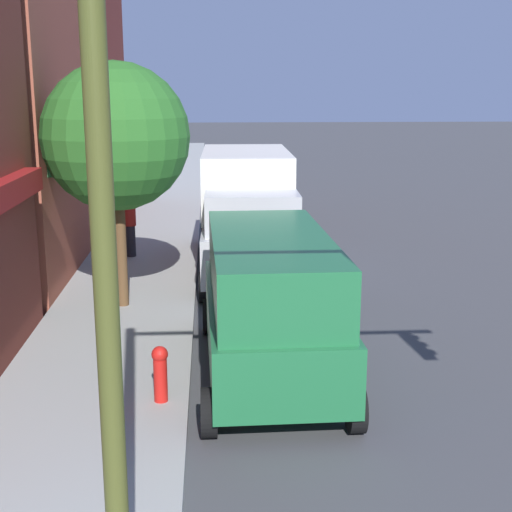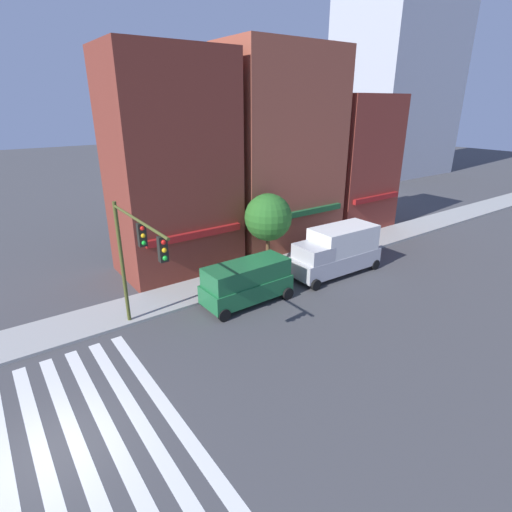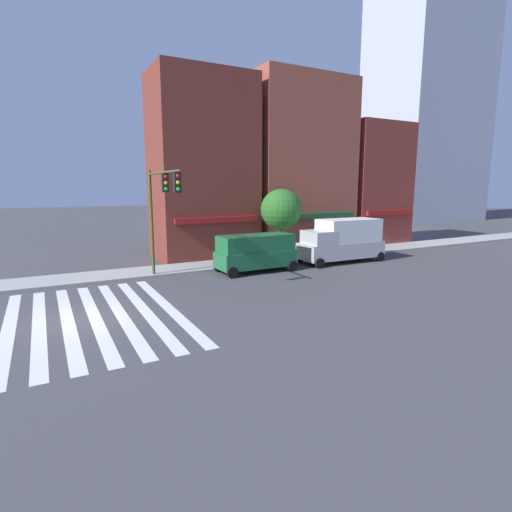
% 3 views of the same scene
% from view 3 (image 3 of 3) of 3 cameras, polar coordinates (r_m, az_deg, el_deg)
% --- Properties ---
extents(ground_plane, '(200.00, 200.00, 0.00)m').
position_cam_3_polar(ground_plane, '(17.86, -23.67, -8.23)').
color(ground_plane, '#424244').
extents(sidewalk_left, '(120.00, 3.00, 0.15)m').
position_cam_3_polar(sidewalk_left, '(25.09, -25.14, -3.08)').
color(sidewalk_left, '#9E9E99').
rests_on(sidewalk_left, ground_plane).
extents(crosswalk_stripes, '(7.57, 10.80, 0.01)m').
position_cam_3_polar(crosswalk_stripes, '(17.86, -23.67, -8.21)').
color(crosswalk_stripes, silver).
rests_on(crosswalk_stripes, ground_plane).
extents(storefront_row, '(23.45, 5.30, 14.08)m').
position_cam_3_polar(storefront_row, '(34.01, 4.82, 11.94)').
color(storefront_row, maroon).
rests_on(storefront_row, ground_plane).
extents(tower_distant, '(17.03, 11.84, 61.87)m').
position_cam_3_polar(tower_distant, '(75.05, 23.93, 29.07)').
color(tower_distant, '#B2B7C1').
rests_on(tower_distant, ground_plane).
extents(traffic_signal, '(0.32, 5.88, 6.21)m').
position_cam_3_polar(traffic_signal, '(22.01, -13.49, 7.67)').
color(traffic_signal, '#474C1E').
rests_on(traffic_signal, ground_plane).
extents(van_green, '(5.04, 2.22, 2.34)m').
position_cam_3_polar(van_green, '(24.98, -0.00, 0.65)').
color(van_green, '#1E6638').
rests_on(van_green, ground_plane).
extents(box_truck_silver, '(6.25, 2.42, 3.04)m').
position_cam_3_polar(box_truck_silver, '(28.84, 12.24, 2.27)').
color(box_truck_silver, '#B7B7BC').
rests_on(box_truck_silver, ground_plane).
extents(pedestrian_red_jacket, '(0.32, 0.32, 1.77)m').
position_cam_3_polar(pedestrian_red_jacket, '(31.99, 10.18, 2.14)').
color(pedestrian_red_jacket, '#23232D').
rests_on(pedestrian_red_jacket, sidewalk_left).
extents(fire_hydrant, '(0.24, 0.24, 0.84)m').
position_cam_3_polar(fire_hydrant, '(26.06, -4.21, -0.50)').
color(fire_hydrant, red).
rests_on(fire_hydrant, sidewalk_left).
extents(street_tree, '(2.97, 2.97, 5.00)m').
position_cam_3_polar(street_tree, '(28.92, 3.63, 6.61)').
color(street_tree, brown).
rests_on(street_tree, sidewalk_left).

